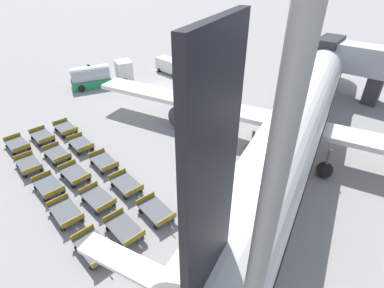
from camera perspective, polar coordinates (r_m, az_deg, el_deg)
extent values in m
plane|color=gray|center=(41.53, -5.89, 10.96)|extent=(500.00, 500.00, 0.00)
cube|color=silver|center=(40.94, 32.54, 12.93)|extent=(12.26, 3.52, 3.12)
cube|color=#2D2D33|center=(41.88, 24.39, 15.48)|extent=(2.61, 4.54, 3.75)
cube|color=#38383D|center=(41.88, 31.25, 8.91)|extent=(1.72, 2.73, 3.26)
cylinder|color=white|center=(28.54, 20.38, 6.55)|extent=(9.46, 41.77, 4.29)
sphere|color=white|center=(48.19, 25.00, 15.93)|extent=(4.07, 4.07, 4.07)
cube|color=black|center=(8.36, 3.67, -6.76)|extent=(0.68, 3.23, 8.46)
cube|color=white|center=(27.47, 19.37, 3.43)|extent=(41.99, 7.89, 0.44)
cylinder|color=#333338|center=(31.42, -0.75, 6.29)|extent=(3.00, 4.05, 2.55)
cube|color=black|center=(28.85, 20.09, 5.22)|extent=(9.03, 37.66, 0.77)
cylinder|color=#56565B|center=(41.23, 23.10, 10.78)|extent=(0.24, 0.24, 1.97)
sphere|color=black|center=(41.57, 22.81, 9.53)|extent=(1.31, 1.31, 1.31)
cylinder|color=#56565B|center=(25.74, 24.40, -2.77)|extent=(0.24, 0.24, 1.97)
sphere|color=black|center=(26.28, 23.91, -4.51)|extent=(1.31, 1.31, 1.31)
cylinder|color=#56565B|center=(26.33, 11.47, 0.66)|extent=(0.24, 0.24, 1.97)
sphere|color=black|center=(26.86, 11.24, -1.11)|extent=(1.31, 1.31, 1.31)
cube|color=white|center=(43.31, -12.84, 13.59)|extent=(3.12, 2.95, 2.48)
cube|color=#2D8C5B|center=(43.05, -18.57, 11.02)|extent=(4.67, 5.61, 1.10)
cylinder|color=#B7BABC|center=(42.68, -18.84, 12.41)|extent=(4.43, 5.33, 2.33)
sphere|color=#333338|center=(42.32, -19.12, 13.88)|extent=(0.44, 0.44, 0.44)
sphere|color=black|center=(42.58, -12.62, 11.56)|extent=(0.90, 0.90, 0.90)
sphere|color=black|center=(44.74, -13.36, 12.50)|extent=(0.90, 0.90, 0.90)
sphere|color=black|center=(41.90, -20.31, 9.94)|extent=(0.90, 0.90, 0.90)
sphere|color=black|center=(44.08, -20.71, 10.96)|extent=(0.90, 0.90, 0.90)
cube|color=white|center=(45.81, -4.09, 14.72)|extent=(5.13, 2.65, 1.80)
cube|color=#1E232D|center=(44.04, -1.94, 14.46)|extent=(0.34, 1.60, 0.63)
sphere|color=black|center=(44.41, -3.51, 12.96)|extent=(0.60, 0.60, 0.60)
sphere|color=black|center=(45.56, -1.80, 13.53)|extent=(0.60, 0.60, 0.60)
sphere|color=black|center=(46.68, -6.24, 13.84)|extent=(0.60, 0.60, 0.60)
sphere|color=black|center=(47.78, -4.55, 14.38)|extent=(0.60, 0.60, 0.60)
cube|color=#515459|center=(31.69, -30.36, 0.02)|extent=(2.93, 2.00, 0.10)
cube|color=olive|center=(30.46, -29.75, -0.61)|extent=(0.37, 1.50, 0.32)
cube|color=olive|center=(32.74, -31.13, 1.22)|extent=(0.37, 1.50, 0.32)
cube|color=#333338|center=(30.29, -29.36, -1.43)|extent=(0.70, 0.19, 0.06)
sphere|color=black|center=(30.97, -30.75, -1.69)|extent=(0.36, 0.36, 0.36)
sphere|color=black|center=(31.15, -28.58, -0.79)|extent=(0.36, 0.36, 0.36)
sphere|color=black|center=(32.61, -31.69, -0.31)|extent=(0.36, 0.36, 0.36)
sphere|color=black|center=(32.78, -29.63, 0.54)|extent=(0.36, 0.36, 0.36)
cube|color=#515459|center=(28.32, -28.71, -3.33)|extent=(2.97, 2.12, 0.10)
cube|color=olive|center=(27.11, -28.09, -4.23)|extent=(0.44, 1.48, 0.32)
cube|color=olive|center=(29.33, -29.51, -1.82)|extent=(0.44, 1.48, 0.32)
cube|color=#333338|center=(26.97, -27.67, -5.19)|extent=(0.69, 0.23, 0.06)
sphere|color=black|center=(27.67, -29.22, -5.32)|extent=(0.36, 0.36, 0.36)
sphere|color=black|center=(27.80, -26.76, -4.35)|extent=(0.36, 0.36, 0.36)
sphere|color=black|center=(29.26, -30.19, -3.52)|extent=(0.36, 0.36, 0.36)
sphere|color=black|center=(29.38, -27.86, -2.61)|extent=(0.36, 0.36, 0.36)
cube|color=#515459|center=(25.16, -25.70, -7.14)|extent=(2.93, 2.01, 0.10)
cube|color=olive|center=(24.02, -24.70, -8.29)|extent=(0.38, 1.50, 0.32)
cube|color=olive|center=(26.09, -26.84, -5.36)|extent=(0.38, 1.50, 0.32)
cube|color=#333338|center=(23.92, -24.16, -9.37)|extent=(0.70, 0.20, 0.06)
sphere|color=black|center=(24.56, -26.07, -9.49)|extent=(0.36, 0.36, 0.36)
sphere|color=black|center=(24.77, -23.36, -8.28)|extent=(0.36, 0.36, 0.36)
sphere|color=black|center=(26.04, -27.54, -7.30)|extent=(0.36, 0.36, 0.36)
sphere|color=black|center=(26.24, -24.98, -6.19)|extent=(0.36, 0.36, 0.36)
cube|color=#515459|center=(22.45, -22.95, -11.80)|extent=(2.96, 2.08, 0.10)
cube|color=olive|center=(21.37, -21.75, -13.38)|extent=(0.42, 1.49, 0.32)
cube|color=olive|center=(23.30, -24.26, -9.60)|extent=(0.42, 1.49, 0.32)
cube|color=#333338|center=(21.32, -21.15, -14.61)|extent=(0.70, 0.22, 0.06)
sphere|color=black|center=(21.94, -23.38, -14.56)|extent=(0.36, 0.36, 0.36)
sphere|color=black|center=(22.13, -20.28, -13.19)|extent=(0.36, 0.36, 0.36)
sphere|color=black|center=(23.31, -25.09, -11.76)|extent=(0.36, 0.36, 0.36)
sphere|color=black|center=(23.49, -22.18, -10.52)|extent=(0.36, 0.36, 0.36)
cube|color=#515459|center=(19.78, -18.29, -18.07)|extent=(2.93, 2.00, 0.10)
cube|color=olive|center=(18.82, -16.43, -20.10)|extent=(0.37, 1.50, 0.32)
cube|color=olive|center=(20.48, -20.16, -15.42)|extent=(0.37, 1.50, 0.32)
cube|color=#333338|center=(18.85, -15.63, -21.47)|extent=(0.70, 0.19, 0.06)
sphere|color=black|center=(19.37, -18.46, -21.36)|extent=(0.36, 0.36, 0.36)
sphere|color=black|center=(19.62, -15.00, -19.57)|extent=(0.36, 0.36, 0.36)
sphere|color=black|center=(20.55, -21.02, -17.90)|extent=(0.36, 0.36, 0.36)
sphere|color=black|center=(20.78, -17.77, -16.30)|extent=(0.36, 0.36, 0.36)
cube|color=#515459|center=(31.97, -26.66, 1.42)|extent=(2.94, 2.03, 0.10)
cube|color=olive|center=(30.75, -25.94, 0.84)|extent=(0.39, 1.49, 0.32)
cube|color=olive|center=(33.01, -27.50, 2.58)|extent=(0.39, 1.49, 0.32)
cube|color=#333338|center=(30.57, -25.54, 0.04)|extent=(0.70, 0.20, 0.06)
sphere|color=black|center=(31.22, -26.99, -0.24)|extent=(0.36, 0.36, 0.36)
sphere|color=black|center=(31.47, -24.85, 0.63)|extent=(0.36, 0.36, 0.36)
sphere|color=black|center=(32.84, -28.07, 1.08)|extent=(0.36, 0.36, 0.36)
sphere|color=black|center=(33.08, -26.03, 1.89)|extent=(0.36, 0.36, 0.36)
cube|color=#515459|center=(28.62, -24.36, -1.65)|extent=(2.93, 2.00, 0.10)
cube|color=olive|center=(27.44, -23.42, -2.41)|extent=(0.37, 1.50, 0.32)
cube|color=olive|center=(29.61, -25.42, -0.26)|extent=(0.37, 1.50, 0.32)
cube|color=#333338|center=(27.31, -22.94, -3.33)|extent=(0.70, 0.19, 0.06)
sphere|color=black|center=(27.91, -24.64, -3.58)|extent=(0.36, 0.36, 0.36)
sphere|color=black|center=(28.20, -22.29, -2.56)|extent=(0.36, 0.36, 0.36)
sphere|color=black|center=(29.46, -26.02, -1.96)|extent=(0.36, 0.36, 0.36)
sphere|color=black|center=(29.74, -23.79, -1.01)|extent=(0.36, 0.36, 0.36)
cube|color=#515459|center=(25.62, -21.47, -5.20)|extent=(2.91, 1.96, 0.10)
cube|color=olive|center=(24.50, -20.23, -6.21)|extent=(0.35, 1.50, 0.32)
cube|color=olive|center=(26.53, -22.79, -3.55)|extent=(0.35, 1.50, 0.32)
cube|color=#333338|center=(24.40, -19.66, -7.24)|extent=(0.70, 0.18, 0.06)
sphere|color=black|center=(24.96, -21.65, -7.46)|extent=(0.36, 0.36, 0.36)
sphere|color=black|center=(25.29, -19.08, -6.24)|extent=(0.36, 0.36, 0.36)
sphere|color=black|center=(26.41, -23.43, -5.47)|extent=(0.36, 0.36, 0.36)
sphere|color=black|center=(26.73, -20.98, -4.35)|extent=(0.36, 0.36, 0.36)
cube|color=#515459|center=(22.75, -17.54, -9.75)|extent=(2.91, 1.95, 0.10)
cube|color=olive|center=(21.71, -15.89, -11.09)|extent=(0.34, 1.50, 0.32)
cube|color=olive|center=(23.55, -19.21, -7.75)|extent=(0.34, 1.50, 0.32)
cube|color=#333338|center=(21.68, -15.21, -12.26)|extent=(0.70, 0.18, 0.06)
sphere|color=black|center=(22.17, -17.59, -12.42)|extent=(0.36, 0.36, 0.36)
sphere|color=black|center=(22.54, -14.75, -10.93)|extent=(0.36, 0.36, 0.36)
sphere|color=black|center=(23.49, -19.90, -9.92)|extent=(0.36, 0.36, 0.36)
sphere|color=black|center=(23.84, -17.20, -8.57)|extent=(0.36, 0.36, 0.36)
cube|color=#515459|center=(20.27, -12.84, -15.30)|extent=(2.95, 2.05, 0.10)
cube|color=olive|center=(19.33, -10.82, -17.13)|extent=(0.40, 1.49, 0.32)
cube|color=olive|center=(20.96, -14.82, -12.82)|extent=(0.40, 1.49, 0.32)
cube|color=#333338|center=(19.36, -10.05, -18.45)|extent=(0.70, 0.21, 0.06)
sphere|color=black|center=(19.81, -12.87, -18.45)|extent=(0.36, 0.36, 0.36)
sphere|color=black|center=(20.17, -9.65, -16.71)|extent=(0.36, 0.36, 0.36)
sphere|color=black|center=(20.97, -15.64, -15.25)|extent=(0.36, 0.36, 0.36)
sphere|color=black|center=(21.32, -12.58, -13.69)|extent=(0.36, 0.36, 0.36)
cube|color=#515459|center=(32.49, -22.97, 2.90)|extent=(2.96, 2.07, 0.10)
cube|color=olive|center=(31.28, -22.16, 2.37)|extent=(0.41, 1.49, 0.32)
cube|color=olive|center=(33.52, -23.88, 4.01)|extent=(0.41, 1.49, 0.32)
cube|color=#333338|center=(31.11, -21.76, 1.58)|extent=(0.70, 0.21, 0.06)
sphere|color=black|center=(31.71, -23.24, 1.30)|extent=(0.36, 0.36, 0.36)
sphere|color=black|center=(32.03, -21.16, 2.12)|extent=(0.36, 0.36, 0.36)
sphere|color=black|center=(33.32, -24.44, 2.54)|extent=(0.36, 0.36, 0.36)
sphere|color=black|center=(33.62, -22.45, 3.32)|extent=(0.36, 0.36, 0.36)
cube|color=#515459|center=(29.29, -20.48, 0.13)|extent=(2.97, 2.10, 0.10)
cube|color=olive|center=(28.12, -19.51, -0.59)|extent=(0.44, 1.49, 0.32)
cube|color=olive|center=(30.27, -21.53, 1.47)|extent=(0.44, 1.49, 0.32)
cube|color=#333338|center=(27.98, -19.06, -1.49)|extent=(0.69, 0.22, 0.06)
sphere|color=black|center=(28.56, -20.75, -1.72)|extent=(0.36, 0.36, 0.36)
sphere|color=black|center=(28.89, -18.46, -0.79)|extent=(0.36, 0.36, 0.36)
sphere|color=black|center=(30.10, -22.15, -0.17)|extent=(0.36, 0.36, 0.36)
sphere|color=black|center=(30.42, -19.96, 0.70)|extent=(0.36, 0.36, 0.36)
cube|color=#515459|center=(26.24, -16.50, -3.13)|extent=(2.98, 2.14, 0.10)
cube|color=olive|center=(25.12, -15.27, -4.11)|extent=(0.46, 1.48, 0.32)
cube|color=olive|center=(27.15, -17.77, -1.51)|extent=(0.46, 1.48, 0.32)
cube|color=#333338|center=(25.02, -14.76, -5.13)|extent=(0.69, 0.24, 0.06)
sphere|color=black|center=(25.55, -16.73, -5.30)|extent=(0.36, 0.36, 0.36)
sphere|color=black|center=(25.92, -14.20, -4.23)|extent=(0.36, 0.36, 0.36)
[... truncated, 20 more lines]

